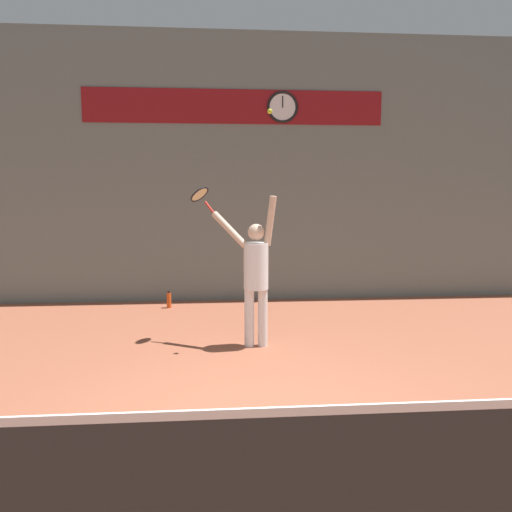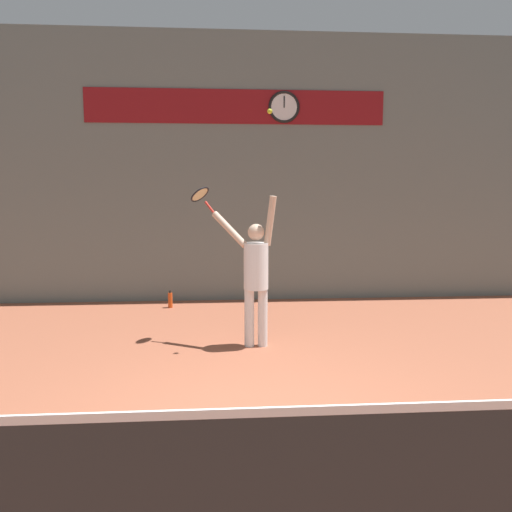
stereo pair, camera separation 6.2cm
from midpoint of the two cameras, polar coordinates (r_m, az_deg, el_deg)
The scene contains 9 objects.
ground_plane at distance 4.44m, azimuth 1.04°, elevation -20.51°, with size 18.00×18.00×0.00m, color #9E563D.
back_wall at distance 9.54m, azimuth -2.03°, elevation 9.89°, with size 18.00×0.10×5.00m.
sponsor_banner at distance 9.60m, azimuth -2.05°, elevation 16.70°, with size 5.52×0.02×0.62m.
scoreboard_clock at distance 9.65m, azimuth 3.42°, elevation 16.64°, with size 0.58×0.05×0.58m.
court_net at distance 2.95m, azimuth 3.88°, elevation -24.94°, with size 6.36×0.07×1.06m.
tennis_player at distance 6.64m, azimuth 0.20°, elevation -1.77°, with size 0.88×0.54×2.03m.
tennis_racket at distance 6.98m, azimuth -6.07°, elevation 6.88°, with size 0.40×0.38×0.38m.
tennis_ball at distance 6.56m, azimuth 1.87°, elevation 16.20°, with size 0.06×0.06×0.06m.
water_bottle at distance 9.15m, azimuth -9.58°, elevation -4.96°, with size 0.08×0.08×0.31m.
Camera 2 is at (-0.33, -3.91, 2.07)m, focal length 35.00 mm.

